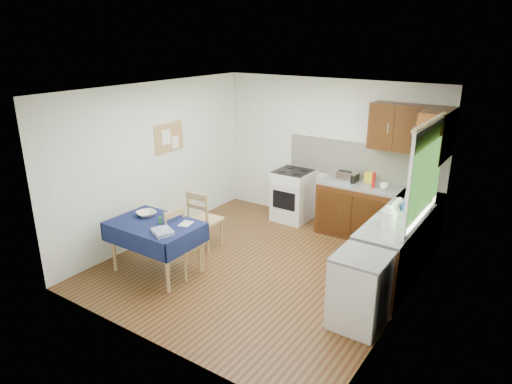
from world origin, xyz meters
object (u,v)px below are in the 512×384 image
Objects in this scene: dish_rack at (397,211)px; kettle at (389,218)px; dining_table at (155,230)px; chair_near at (182,240)px; toaster at (345,177)px; sandwich_press at (349,176)px; chair_far at (203,218)px.

kettle reaches higher than dish_rack.
dining_table is at bearing -157.86° from dish_rack.
dining_table is at bearing 124.87° from chair_near.
toaster reaches higher than chair_near.
dining_table is at bearing -139.56° from toaster.
toaster is 1.85m from kettle.
sandwich_press is 0.91× the size of kettle.
dining_table is 4.57× the size of sandwich_press.
toaster is 0.88× the size of kettle.
dish_rack is (1.10, -0.97, -0.05)m from sandwich_press.
toaster is at bearing -113.37° from sandwich_press.
kettle is at bearing -56.84° from sandwich_press.
chair_near reaches higher than dining_table.
dish_rack is (2.67, 0.87, 0.41)m from chair_far.
chair_near is at bearing 9.09° from dining_table.
dish_rack is at bearing -164.20° from chair_far.
dish_rack is at bearing -56.28° from toaster.
chair_far is at bearing 63.56° from dining_table.
chair_far is at bearing -173.15° from kettle.
kettle is (0.07, -0.54, 0.11)m from dish_rack.
sandwich_press is 1.46m from dish_rack.
kettle reaches higher than chair_near.
dish_rack is at bearing 11.26° from dining_table.
toaster is at bearing -133.67° from chair_far.
chair_near is at bearing -156.73° from kettle.
chair_far is at bearing -134.90° from sandwich_press.
sandwich_press is at bearing -23.49° from chair_near.
dish_rack reaches higher than chair_near.
chair_far is 2.50× the size of dish_rack.
sandwich_press is (1.32, 2.58, 0.49)m from chair_near.
kettle reaches higher than chair_far.
kettle is at bearing -63.09° from chair_near.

